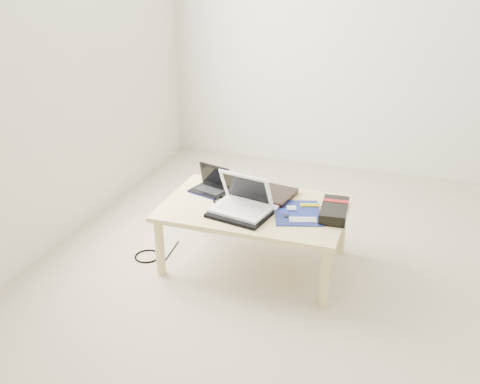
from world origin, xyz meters
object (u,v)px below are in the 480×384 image
(white_laptop, at_px, (242,202))
(coffee_table, at_px, (254,213))
(netbook, at_px, (211,186))
(gpu_box, at_px, (334,210))

(white_laptop, bearing_deg, coffee_table, 66.52)
(coffee_table, bearing_deg, netbook, 159.00)
(white_laptop, distance_m, gpu_box, 0.54)
(coffee_table, relative_size, gpu_box, 3.56)
(netbook, bearing_deg, gpu_box, -6.71)
(coffee_table, height_order, white_laptop, white_laptop)
(netbook, distance_m, white_laptop, 0.37)
(coffee_table, distance_m, white_laptop, 0.16)
(white_laptop, bearing_deg, netbook, 141.73)
(white_laptop, height_order, gpu_box, white_laptop)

